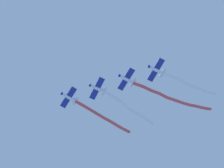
% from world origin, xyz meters
% --- Properties ---
extents(airplane_lead, '(7.58, 5.82, 1.88)m').
position_xyz_m(airplane_lead, '(-1.57, -0.96, 84.96)').
color(airplane_lead, silver).
extents(smoke_trail_lead, '(6.58, 18.57, 2.76)m').
position_xyz_m(smoke_trail_lead, '(-5.31, 10.34, 84.16)').
color(smoke_trail_lead, '#DB4C4C').
extents(airplane_left_wing, '(7.61, 5.78, 1.88)m').
position_xyz_m(airplane_left_wing, '(3.12, 6.71, 85.21)').
color(airplane_left_wing, silver).
extents(smoke_trail_left_wing, '(7.43, 17.25, 2.15)m').
position_xyz_m(smoke_trail_left_wing, '(-0.65, 17.51, 84.50)').
color(smoke_trail_left_wing, white).
extents(airplane_right_wing, '(7.61, 5.81, 1.88)m').
position_xyz_m(airplane_right_wing, '(7.82, 14.38, 85.46)').
color(airplane_right_wing, silver).
extents(smoke_trail_right_wing, '(4.86, 26.52, 3.05)m').
position_xyz_m(smoke_trail_right_wing, '(4.81, 29.82, 86.08)').
color(smoke_trail_right_wing, '#DB4C4C').
extents(airplane_slot, '(7.61, 5.79, 1.88)m').
position_xyz_m(airplane_slot, '(12.52, 22.05, 85.71)').
color(airplane_slot, silver).
extents(smoke_trail_slot, '(3.52, 17.35, 1.59)m').
position_xyz_m(smoke_trail_slot, '(10.55, 32.84, 85.32)').
color(smoke_trail_slot, white).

